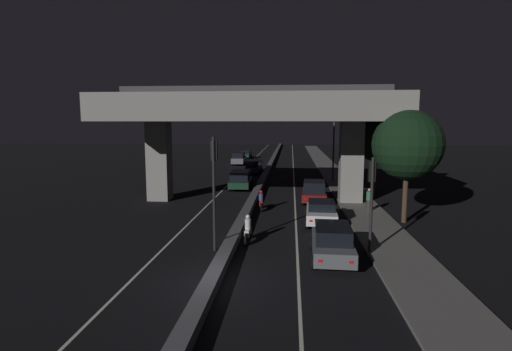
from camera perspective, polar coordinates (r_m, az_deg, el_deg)
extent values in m
plane|color=black|center=(16.33, -6.07, -14.98)|extent=(200.00, 200.00, 0.00)
cube|color=beige|center=(50.58, -2.18, 0.48)|extent=(0.12, 126.00, 0.00)
cube|color=beige|center=(50.18, 5.39, 0.39)|extent=(0.12, 126.00, 0.00)
cube|color=#4C4C51|center=(50.24, 1.59, 0.68)|extent=(0.62, 126.00, 0.44)
cube|color=#5B5956|center=(43.54, 11.73, -0.74)|extent=(2.89, 126.00, 0.15)
cube|color=gray|center=(33.10, -13.66, 2.01)|extent=(1.70, 1.58, 6.33)
cube|color=gray|center=(31.71, 13.41, 1.78)|extent=(1.70, 1.58, 6.33)
cube|color=gray|center=(31.37, -0.43, 9.41)|extent=(21.17, 12.56, 1.85)
cube|color=#333335|center=(31.44, -0.43, 11.92)|extent=(21.17, 0.40, 0.90)
cylinder|color=black|center=(19.39, -6.02, -2.75)|extent=(0.14, 0.14, 5.58)
cube|color=black|center=(19.31, -6.00, 3.54)|extent=(0.30, 0.28, 0.95)
sphere|color=black|center=(19.43, -5.93, 4.45)|extent=(0.18, 0.18, 0.18)
sphere|color=black|center=(19.45, -5.92, 3.57)|extent=(0.18, 0.18, 0.18)
sphere|color=green|center=(19.48, -5.91, 2.70)|extent=(0.18, 0.18, 0.18)
cylinder|color=black|center=(19.50, 16.14, -4.34)|extent=(0.14, 0.14, 4.66)
cube|color=black|center=(19.41, 16.22, 0.55)|extent=(0.30, 0.28, 0.95)
sphere|color=black|center=(19.53, 16.17, 1.47)|extent=(0.18, 0.18, 0.18)
sphere|color=black|center=(19.56, 16.14, 0.61)|extent=(0.18, 0.18, 0.18)
sphere|color=green|center=(19.59, 16.11, -0.25)|extent=(0.18, 0.18, 0.18)
cylinder|color=#2D2D30|center=(42.79, 11.03, 4.27)|extent=(0.18, 0.18, 7.77)
cylinder|color=#2D2D30|center=(42.67, 10.03, 9.30)|extent=(1.66, 0.10, 0.10)
ellipsoid|color=#F2B759|center=(42.60, 8.91, 9.19)|extent=(0.56, 0.32, 0.24)
cube|color=#515459|center=(18.89, 10.84, -9.90)|extent=(1.94, 4.31, 0.63)
cube|color=black|center=(18.71, 10.89, -8.04)|extent=(1.66, 2.60, 0.65)
cylinder|color=black|center=(20.28, 8.08, -9.54)|extent=(0.22, 0.63, 0.62)
cylinder|color=black|center=(20.39, 13.04, -9.57)|extent=(0.22, 0.63, 0.62)
cylinder|color=black|center=(17.62, 8.22, -12.21)|extent=(0.22, 0.63, 0.62)
cylinder|color=black|center=(17.75, 13.98, -12.22)|extent=(0.22, 0.63, 0.62)
cube|color=red|center=(16.82, 9.15, -11.96)|extent=(0.18, 0.04, 0.11)
cube|color=red|center=(16.92, 13.46, -11.96)|extent=(0.18, 0.04, 0.11)
cube|color=silver|center=(25.30, 9.29, -5.30)|extent=(2.01, 4.56, 0.62)
cube|color=black|center=(24.97, 9.33, -4.19)|extent=(1.68, 2.22, 0.48)
cylinder|color=black|center=(26.80, 7.32, -5.21)|extent=(0.23, 0.70, 0.70)
cylinder|color=black|center=(26.85, 11.08, -5.27)|extent=(0.23, 0.70, 0.70)
cylinder|color=black|center=(23.93, 7.24, -6.77)|extent=(0.23, 0.70, 0.70)
cylinder|color=black|center=(23.98, 11.47, -6.83)|extent=(0.23, 0.70, 0.70)
cube|color=red|center=(23.10, 7.86, -6.44)|extent=(0.18, 0.04, 0.11)
cube|color=red|center=(23.14, 10.99, -6.48)|extent=(0.18, 0.04, 0.11)
cube|color=#591414|center=(31.84, 8.29, -2.73)|extent=(2.03, 4.15, 0.59)
cube|color=black|center=(31.72, 8.31, -1.50)|extent=(1.73, 2.52, 0.79)
cylinder|color=black|center=(33.22, 6.71, -2.79)|extent=(0.23, 0.62, 0.61)
cylinder|color=black|center=(33.24, 9.81, -2.84)|extent=(0.23, 0.62, 0.61)
cylinder|color=black|center=(30.58, 6.61, -3.69)|extent=(0.23, 0.62, 0.61)
cylinder|color=black|center=(30.60, 9.98, -3.75)|extent=(0.23, 0.62, 0.61)
cube|color=red|center=(29.82, 7.08, -3.35)|extent=(0.18, 0.04, 0.11)
cube|color=red|center=(29.84, 9.55, -3.39)|extent=(0.18, 0.04, 0.11)
cube|color=black|center=(37.80, -2.20, -1.01)|extent=(1.94, 4.57, 0.59)
cube|color=black|center=(37.59, -2.22, 0.03)|extent=(1.70, 3.30, 0.83)
cylinder|color=black|center=(36.29, -1.02, -1.84)|extent=(0.21, 0.63, 0.63)
cylinder|color=black|center=(36.49, -3.87, -1.80)|extent=(0.21, 0.63, 0.63)
cylinder|color=black|center=(39.24, -0.63, -1.12)|extent=(0.21, 0.63, 0.63)
cylinder|color=black|center=(39.43, -3.27, -1.09)|extent=(0.21, 0.63, 0.63)
cube|color=white|center=(40.00, -0.91, -0.66)|extent=(0.18, 0.03, 0.11)
cube|color=white|center=(40.13, -2.77, -0.64)|extent=(0.18, 0.03, 0.11)
cube|color=#141938|center=(49.49, -0.34, 1.03)|extent=(1.87, 4.61, 0.58)
cube|color=black|center=(49.30, -0.36, 1.78)|extent=(1.62, 3.32, 0.76)
cylinder|color=black|center=(47.94, 0.44, 0.47)|extent=(0.22, 0.63, 0.63)
cylinder|color=black|center=(48.15, -1.56, 0.49)|extent=(0.22, 0.63, 0.63)
cylinder|color=black|center=(50.91, 0.81, 0.88)|extent=(0.22, 0.63, 0.63)
cylinder|color=black|center=(51.11, -1.08, 0.91)|extent=(0.22, 0.63, 0.63)
cube|color=white|center=(51.69, 0.63, 1.21)|extent=(0.18, 0.04, 0.11)
cube|color=white|center=(51.83, -0.70, 1.23)|extent=(0.18, 0.04, 0.11)
cube|color=#515459|center=(59.63, -2.46, 2.23)|extent=(1.82, 4.77, 0.77)
cube|color=black|center=(59.45, -2.48, 2.95)|extent=(1.60, 3.44, 0.75)
cylinder|color=black|center=(58.02, -1.79, 1.71)|extent=(0.21, 0.63, 0.63)
cylinder|color=black|center=(58.23, -3.49, 1.72)|extent=(0.21, 0.63, 0.63)
cylinder|color=black|center=(61.13, -1.48, 2.01)|extent=(0.21, 0.63, 0.63)
cylinder|color=black|center=(61.33, -3.09, 2.02)|extent=(0.21, 0.63, 0.63)
cube|color=white|center=(61.94, -1.63, 2.33)|extent=(0.18, 0.03, 0.11)
cube|color=white|center=(62.08, -2.77, 2.34)|extent=(0.18, 0.03, 0.11)
cube|color=black|center=(70.07, -1.58, 2.96)|extent=(1.96, 4.31, 0.56)
cube|color=black|center=(70.14, -1.57, 3.41)|extent=(1.68, 1.74, 0.51)
cylinder|color=black|center=(68.59, -0.97, 2.63)|extent=(0.21, 0.66, 0.66)
cylinder|color=black|center=(68.84, -2.49, 2.64)|extent=(0.21, 0.66, 0.66)
cylinder|color=black|center=(71.37, -0.69, 2.82)|extent=(0.21, 0.66, 0.66)
cylinder|color=black|center=(71.62, -2.15, 2.83)|extent=(0.21, 0.66, 0.66)
cube|color=white|center=(72.12, -0.83, 3.03)|extent=(0.18, 0.03, 0.11)
cube|color=white|center=(72.29, -1.86, 3.04)|extent=(0.18, 0.03, 0.11)
cylinder|color=black|center=(21.93, -0.90, -8.13)|extent=(0.11, 0.64, 0.63)
cylinder|color=black|center=(20.68, -1.44, -9.11)|extent=(0.13, 0.64, 0.63)
cube|color=silver|center=(21.24, -1.16, -8.03)|extent=(0.28, 1.01, 0.32)
cylinder|color=beige|center=(21.13, -1.17, -6.93)|extent=(0.33, 0.33, 0.53)
sphere|color=silver|center=(21.04, -1.17, -5.92)|extent=(0.24, 0.24, 0.24)
cube|color=red|center=(20.57, -1.46, -8.56)|extent=(0.08, 0.03, 0.08)
cylinder|color=black|center=(29.48, 0.73, -4.06)|extent=(0.12, 0.62, 0.61)
cylinder|color=black|center=(28.23, 0.71, -4.58)|extent=(0.14, 0.62, 0.61)
cube|color=maroon|center=(28.81, 0.72, -3.89)|extent=(0.31, 0.99, 0.32)
cylinder|color=navy|center=(28.73, 0.73, -3.08)|extent=(0.34, 0.34, 0.51)
sphere|color=#B21919|center=(28.66, 0.73, -2.35)|extent=(0.24, 0.24, 0.24)
cube|color=red|center=(28.13, 0.71, -4.17)|extent=(0.08, 0.04, 0.08)
cylinder|color=#2D261E|center=(28.91, 15.81, -4.14)|extent=(0.34, 0.34, 0.75)
cylinder|color=#26593F|center=(28.78, 15.86, -2.80)|extent=(0.40, 0.40, 0.63)
sphere|color=tan|center=(28.71, 15.89, -1.98)|extent=(0.20, 0.20, 0.20)
cylinder|color=#38281C|center=(26.67, 20.51, -2.86)|extent=(0.31, 0.31, 3.28)
sphere|color=black|center=(26.31, 20.84, 4.14)|extent=(4.31, 4.31, 4.31)
cylinder|color=#38281C|center=(35.47, 16.41, 0.01)|extent=(0.48, 0.48, 3.54)
sphere|color=black|center=(35.21, 16.61, 5.30)|extent=(4.01, 4.01, 4.01)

